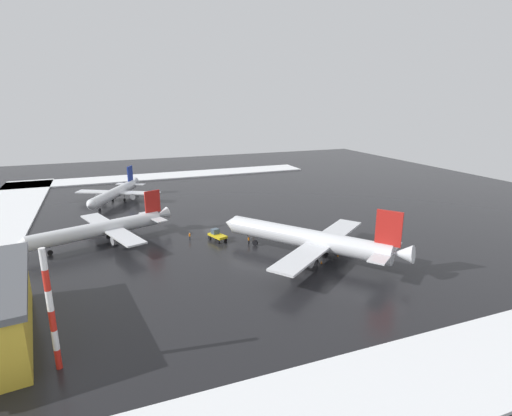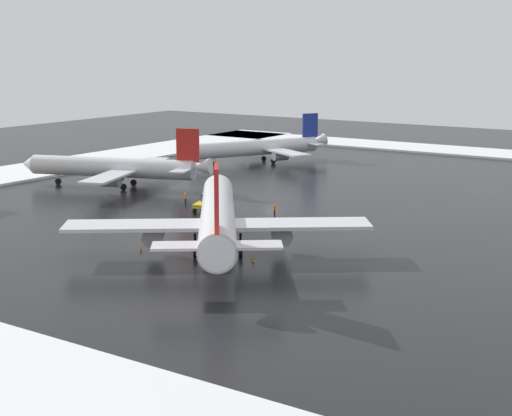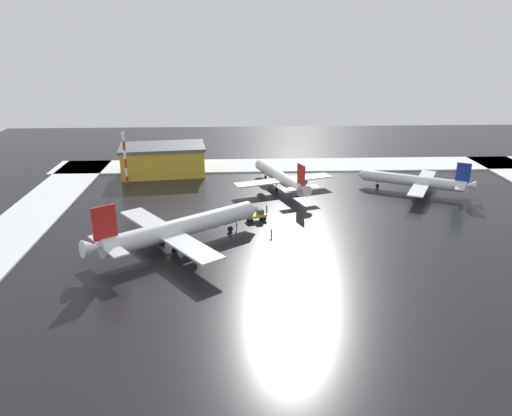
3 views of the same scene
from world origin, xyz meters
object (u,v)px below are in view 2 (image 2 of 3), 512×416
(airplane_parked_portside, at_px, (117,167))
(ground_crew_near_tug, at_px, (219,216))
(ground_crew_mid_apron, at_px, (275,210))
(pushback_tug, at_px, (206,203))
(ground_crew_beside_wing, at_px, (185,198))
(traffic_cone_near_nose, at_px, (140,249))
(traffic_cone_mid_line, at_px, (205,256))
(airplane_far_rear, at_px, (260,147))
(airplane_distant_tail, at_px, (218,217))
(traffic_cone_wingtip_side, at_px, (253,259))

(airplane_parked_portside, xyz_separation_m, ground_crew_near_tug, (12.21, 29.53, -2.31))
(airplane_parked_portside, relative_size, ground_crew_near_tug, 18.95)
(ground_crew_mid_apron, bearing_deg, pushback_tug, 140.86)
(ground_crew_mid_apron, relative_size, ground_crew_near_tug, 1.00)
(ground_crew_beside_wing, xyz_separation_m, traffic_cone_near_nose, (23.75, 12.50, -0.70))
(ground_crew_mid_apron, height_order, traffic_cone_near_nose, ground_crew_mid_apron)
(traffic_cone_near_nose, bearing_deg, ground_crew_near_tug, -176.05)
(airplane_parked_portside, xyz_separation_m, traffic_cone_mid_line, (27.29, 38.79, -3.01))
(airplane_far_rear, bearing_deg, pushback_tug, 52.15)
(airplane_distant_tail, relative_size, traffic_cone_wingtip_side, 62.54)
(traffic_cone_near_nose, distance_m, traffic_cone_wingtip_side, 13.45)
(airplane_far_rear, bearing_deg, traffic_cone_wingtip_side, 60.77)
(airplane_far_rear, distance_m, traffic_cone_wingtip_side, 72.86)
(ground_crew_near_tug, distance_m, ground_crew_beside_wing, 13.50)
(airplane_distant_tail, bearing_deg, ground_crew_near_tug, -0.26)
(airplane_distant_tail, distance_m, traffic_cone_mid_line, 5.03)
(ground_crew_beside_wing, distance_m, traffic_cone_near_nose, 26.85)
(ground_crew_beside_wing, bearing_deg, pushback_tug, 144.65)
(ground_crew_mid_apron, xyz_separation_m, traffic_cone_mid_line, (22.43, 5.30, -0.70))
(airplane_distant_tail, relative_size, ground_crew_mid_apron, 20.11)
(airplane_parked_portside, distance_m, ground_crew_beside_wing, 18.97)
(airplane_parked_portside, distance_m, ground_crew_near_tug, 32.04)
(airplane_distant_tail, bearing_deg, traffic_cone_near_nose, 86.65)
(ground_crew_mid_apron, xyz_separation_m, traffic_cone_wingtip_side, (20.49, 10.20, -0.70))
(ground_crew_beside_wing, bearing_deg, traffic_cone_mid_line, 121.36)
(ground_crew_mid_apron, bearing_deg, ground_crew_beside_wing, 126.41)
(airplane_far_rear, bearing_deg, ground_crew_mid_apron, 63.59)
(ground_crew_beside_wing, bearing_deg, ground_crew_near_tug, 136.00)
(traffic_cone_wingtip_side, bearing_deg, traffic_cone_mid_line, -68.35)
(traffic_cone_mid_line, bearing_deg, airplane_distant_tail, -166.95)
(ground_crew_near_tug, xyz_separation_m, traffic_cone_wingtip_side, (13.13, 14.16, -0.70))
(ground_crew_beside_wing, height_order, traffic_cone_mid_line, ground_crew_beside_wing)
(ground_crew_mid_apron, relative_size, traffic_cone_near_nose, 3.11)
(airplane_parked_portside, relative_size, pushback_tug, 6.40)
(airplane_distant_tail, height_order, traffic_cone_mid_line, airplane_distant_tail)
(airplane_distant_tail, bearing_deg, ground_crew_mid_apron, -22.80)
(traffic_cone_near_nose, height_order, traffic_cone_wingtip_side, same)
(airplane_parked_portside, xyz_separation_m, pushback_tug, (7.41, 23.75, -2.00))
(ground_crew_mid_apron, distance_m, traffic_cone_near_nose, 23.99)
(pushback_tug, xyz_separation_m, traffic_cone_mid_line, (19.88, 15.04, -1.01))
(airplane_parked_portside, xyz_separation_m, traffic_cone_wingtip_side, (25.34, 43.70, -3.01))
(airplane_distant_tail, bearing_deg, airplane_parked_portside, 21.67)
(airplane_far_rear, xyz_separation_m, ground_crew_beside_wing, (40.87, 13.77, -2.11))
(traffic_cone_near_nose, bearing_deg, ground_crew_beside_wing, -152.25)
(ground_crew_mid_apron, xyz_separation_m, traffic_cone_near_nose, (23.82, -2.82, -0.70))
(ground_crew_mid_apron, bearing_deg, traffic_cone_near_nose, -150.60)
(airplane_distant_tail, bearing_deg, traffic_cone_wingtip_side, -139.97)
(airplane_distant_tail, xyz_separation_m, traffic_cone_mid_line, (3.35, 0.78, -3.67))
(ground_crew_near_tug, height_order, traffic_cone_near_nose, ground_crew_near_tug)
(airplane_parked_portside, distance_m, ground_crew_mid_apron, 33.92)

